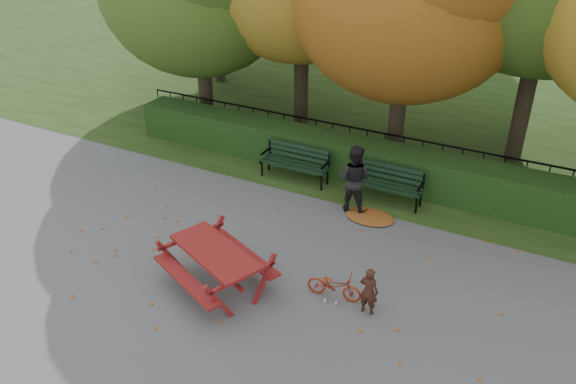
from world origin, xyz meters
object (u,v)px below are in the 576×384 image
at_px(adult, 354,179).
at_px(bench_right, 386,181).
at_px(picnic_table, 215,259).
at_px(child, 369,291).
at_px(bicycle, 334,285).
at_px(bench_left, 296,160).

bearing_deg(adult, bench_right, -123.81).
bearing_deg(picnic_table, adult, 95.49).
xyz_separation_m(child, bicycle, (-0.69, 0.10, -0.20)).
height_order(picnic_table, child, child).
distance_m(picnic_table, child, 2.87).
xyz_separation_m(bench_right, child, (1.04, -3.99, -0.04)).
distance_m(child, bicycle, 0.73).
bearing_deg(picnic_table, bench_left, 121.28).
bearing_deg(adult, child, 115.53).
relative_size(bench_right, picnic_table, 0.75).
bearing_deg(bicycle, picnic_table, 103.29).
bearing_deg(bench_left, picnic_table, -81.96).
height_order(bench_left, child, child).
bearing_deg(picnic_table, bicycle, 42.56).
xyz_separation_m(picnic_table, bicycle, (2.10, 0.74, -0.38)).
height_order(child, adult, adult).
bearing_deg(bench_left, adult, -23.11).
xyz_separation_m(bench_right, picnic_table, (-1.75, -4.62, 0.13)).
bearing_deg(adult, bicycle, 105.16).
xyz_separation_m(bench_right, adult, (-0.52, -0.80, 0.30)).
bearing_deg(child, adult, -61.99).
bearing_deg(bench_right, bicycle, -84.84).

